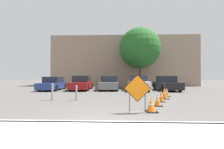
{
  "coord_description": "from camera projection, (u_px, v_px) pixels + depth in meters",
  "views": [
    {
      "loc": [
        0.38,
        -4.26,
        1.43
      ],
      "look_at": [
        -0.03,
        7.43,
        1.57
      ],
      "focal_mm": 24.0,
      "sensor_mm": 36.0,
      "label": 1
    }
  ],
  "objects": [
    {
      "name": "ground_plane",
      "position": [
        113.0,
        91.0,
        14.25
      ],
      "size": [
        96.0,
        96.0,
        0.0
      ],
      "primitive_type": "plane",
      "color": "#565451"
    },
    {
      "name": "sidewalk_strip",
      "position": [
        99.0,
        142.0,
        3.09
      ],
      "size": [
        29.04,
        2.34,
        0.14
      ],
      "color": "#ADAAA3",
      "rests_on": "ground_plane"
    },
    {
      "name": "bollard_second",
      "position": [
        52.0,
        91.0,
        8.93
      ],
      "size": [
        0.12,
        0.12,
        1.01
      ],
      "color": "gray",
      "rests_on": "ground_plane"
    },
    {
      "name": "traffic_cone_third",
      "position": [
        161.0,
        96.0,
        8.35
      ],
      "size": [
        0.38,
        0.38,
        0.66
      ],
      "color": "black",
      "rests_on": "ground_plane"
    },
    {
      "name": "parked_car_third",
      "position": [
        109.0,
        83.0,
        15.92
      ],
      "size": [
        1.93,
        4.27,
        1.44
      ],
      "rotation": [
        0.0,
        0.0,
        3.15
      ],
      "color": "slate",
      "rests_on": "ground_plane"
    },
    {
      "name": "building_facade_backdrop",
      "position": [
        124.0,
        62.0,
        24.03
      ],
      "size": [
        21.63,
        5.0,
        7.43
      ],
      "color": "gray",
      "rests_on": "ground_plane"
    },
    {
      "name": "curb_lip",
      "position": [
        104.0,
        124.0,
        4.26
      ],
      "size": [
        29.04,
        0.2,
        0.14
      ],
      "color": "#ADAAA3",
      "rests_on": "ground_plane"
    },
    {
      "name": "parked_car_fifth",
      "position": [
        166.0,
        84.0,
        15.26
      ],
      "size": [
        1.91,
        4.27,
        1.47
      ],
      "rotation": [
        0.0,
        0.0,
        3.18
      ],
      "color": "black",
      "rests_on": "ground_plane"
    },
    {
      "name": "road_closed_sign",
      "position": [
        137.0,
        92.0,
        5.83
      ],
      "size": [
        1.07,
        0.2,
        1.5
      ],
      "color": "black",
      "rests_on": "ground_plane"
    },
    {
      "name": "parked_car_second",
      "position": [
        82.0,
        83.0,
        15.92
      ],
      "size": [
        2.02,
        4.57,
        1.49
      ],
      "rotation": [
        0.0,
        0.0,
        3.17
      ],
      "color": "maroon",
      "rests_on": "ground_plane"
    },
    {
      "name": "traffic_cone_fifth",
      "position": [
        167.0,
        92.0,
        10.62
      ],
      "size": [
        0.43,
        0.43,
        0.62
      ],
      "color": "black",
      "rests_on": "ground_plane"
    },
    {
      "name": "parked_car_fourth",
      "position": [
        137.0,
        83.0,
        15.38
      ],
      "size": [
        1.9,
        4.52,
        1.52
      ],
      "rotation": [
        0.0,
        0.0,
        3.14
      ],
      "color": "white",
      "rests_on": "ground_plane"
    },
    {
      "name": "bollard_nearest",
      "position": [
        76.0,
        92.0,
        8.88
      ],
      "size": [
        0.12,
        0.12,
        0.9
      ],
      "color": "gray",
      "rests_on": "ground_plane"
    },
    {
      "name": "traffic_cone_second",
      "position": [
        158.0,
        100.0,
        7.2
      ],
      "size": [
        0.4,
        0.4,
        0.59
      ],
      "color": "black",
      "rests_on": "ground_plane"
    },
    {
      "name": "traffic_cone_fourth",
      "position": [
        164.0,
        93.0,
        9.45
      ],
      "size": [
        0.5,
        0.5,
        0.73
      ],
      "color": "black",
      "rests_on": "ground_plane"
    },
    {
      "name": "parked_car_nearest",
      "position": [
        53.0,
        84.0,
        15.62
      ],
      "size": [
        1.87,
        4.23,
        1.38
      ],
      "rotation": [
        0.0,
        0.0,
        3.16
      ],
      "color": "navy",
      "rests_on": "ground_plane"
    },
    {
      "name": "street_tree_behind_lot",
      "position": [
        140.0,
        48.0,
        19.71
      ],
      "size": [
        5.38,
        5.38,
        7.84
      ],
      "color": "#513823",
      "rests_on": "ground_plane"
    },
    {
      "name": "traffic_cone_nearest",
      "position": [
        151.0,
        105.0,
        6.01
      ],
      "size": [
        0.48,
        0.48,
        0.6
      ],
      "color": "black",
      "rests_on": "ground_plane"
    }
  ]
}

